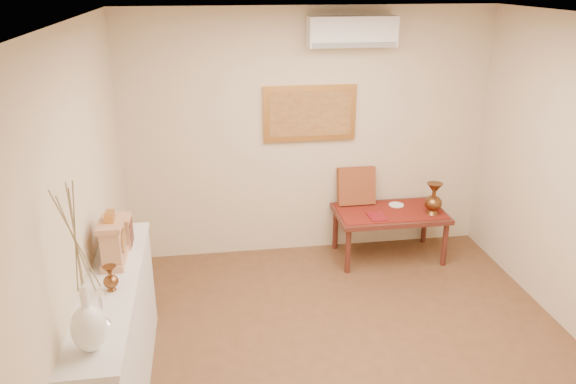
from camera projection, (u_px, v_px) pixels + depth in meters
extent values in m
plane|color=brown|center=(358.00, 371.00, 4.52)|extent=(4.50, 4.50, 0.00)
plane|color=silver|center=(378.00, 23.00, 3.54)|extent=(4.50, 4.50, 0.00)
cube|color=beige|center=(309.00, 135.00, 6.10)|extent=(4.00, 0.02, 2.70)
cube|color=beige|center=(77.00, 237.00, 3.75)|extent=(0.02, 4.50, 2.70)
cube|color=maroon|center=(390.00, 211.00, 6.17)|extent=(1.14, 0.59, 0.01)
cylinder|color=white|center=(396.00, 205.00, 6.31)|extent=(0.17, 0.17, 0.01)
cube|color=maroon|center=(377.00, 216.00, 6.01)|extent=(0.19, 0.26, 0.01)
cube|color=maroon|center=(356.00, 186.00, 6.30)|extent=(0.42, 0.19, 0.43)
cube|color=silver|center=(119.00, 343.00, 4.09)|extent=(0.35, 2.00, 0.95)
cube|color=silver|center=(111.00, 285.00, 3.91)|extent=(0.37, 2.02, 0.03)
cube|color=tan|center=(115.00, 259.00, 4.18)|extent=(0.16, 0.36, 0.05)
cube|color=tan|center=(113.00, 241.00, 4.13)|extent=(0.14, 0.30, 0.25)
cylinder|color=beige|center=(123.00, 240.00, 4.14)|extent=(0.01, 0.17, 0.17)
cylinder|color=#BE823C|center=(124.00, 240.00, 4.14)|extent=(0.01, 0.19, 0.19)
cube|color=tan|center=(111.00, 223.00, 4.07)|extent=(0.17, 0.34, 0.04)
cube|color=#BE823C|center=(110.00, 216.00, 4.05)|extent=(0.06, 0.11, 0.07)
cube|color=tan|center=(122.00, 233.00, 4.41)|extent=(0.15, 0.20, 0.22)
cube|color=#522118|center=(132.00, 238.00, 4.44)|extent=(0.01, 0.17, 0.09)
cube|color=#522118|center=(131.00, 226.00, 4.40)|extent=(0.01, 0.17, 0.09)
cube|color=tan|center=(120.00, 219.00, 4.36)|extent=(0.16, 0.21, 0.02)
cube|color=#522118|center=(390.00, 214.00, 6.18)|extent=(1.20, 0.70, 0.05)
cylinder|color=#522118|center=(348.00, 251.00, 5.94)|extent=(0.06, 0.06, 0.50)
cylinder|color=#522118|center=(445.00, 244.00, 6.09)|extent=(0.06, 0.06, 0.50)
cylinder|color=#522118|center=(335.00, 228.00, 6.47)|extent=(0.06, 0.06, 0.50)
cylinder|color=#522118|center=(425.00, 223.00, 6.62)|extent=(0.06, 0.06, 0.50)
cube|color=#BE823C|center=(310.00, 113.00, 5.99)|extent=(1.00, 0.05, 0.60)
cube|color=#A47339|center=(310.00, 114.00, 5.96)|extent=(0.88, 0.01, 0.48)
cube|color=white|center=(352.00, 31.00, 5.64)|extent=(0.90, 0.24, 0.30)
cube|color=gray|center=(355.00, 45.00, 5.57)|extent=(0.86, 0.02, 0.05)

